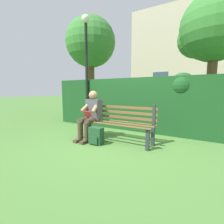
% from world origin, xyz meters
% --- Properties ---
extents(ground, '(60.00, 60.00, 0.00)m').
position_xyz_m(ground, '(0.00, 0.00, 0.00)').
color(ground, '#477533').
extents(park_bench, '(1.92, 0.50, 0.90)m').
position_xyz_m(park_bench, '(0.00, -0.08, 0.47)').
color(park_bench, '#2D3338').
rests_on(park_bench, ground).
extents(person_seated, '(0.44, 0.73, 1.20)m').
position_xyz_m(person_seated, '(0.61, 0.10, 0.64)').
color(person_seated, '#4C4C51').
rests_on(person_seated, ground).
extents(hedge_backdrop, '(5.26, 0.80, 1.66)m').
position_xyz_m(hedge_backdrop, '(0.30, -1.49, 0.82)').
color(hedge_backdrop, '#19471E').
rests_on(hedge_backdrop, ground).
extents(tree, '(2.23, 2.12, 4.23)m').
position_xyz_m(tree, '(-1.78, -3.07, 3.10)').
color(tree, brown).
rests_on(tree, ground).
extents(building_facade, '(7.86, 3.06, 6.16)m').
position_xyz_m(building_facade, '(-1.13, -8.50, 3.08)').
color(building_facade, '#BCAD93').
rests_on(building_facade, ground).
extents(backpack, '(0.32, 0.25, 0.38)m').
position_xyz_m(backpack, '(0.25, 0.38, 0.19)').
color(backpack, '#1E4728').
rests_on(backpack, ground).
extents(tree_far, '(2.56, 2.44, 4.80)m').
position_xyz_m(tree_far, '(3.48, -3.51, 3.50)').
color(tree_far, brown).
rests_on(tree_far, ground).
extents(lamp_post, '(0.27, 0.27, 3.61)m').
position_xyz_m(lamp_post, '(1.69, -1.07, 2.26)').
color(lamp_post, black).
rests_on(lamp_post, ground).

